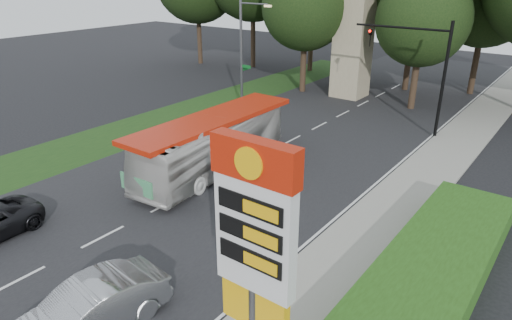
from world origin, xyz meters
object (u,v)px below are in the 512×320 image
Objects in this scene: transit_bus at (214,144)px; sedan_silver at (88,311)px; gas_station_pylon at (255,241)px; traffic_signal_mast at (424,62)px; streetlight_signs at (244,49)px; monument at (354,34)px.

sedan_silver is at bearing -71.70° from transit_bus.
gas_station_pylon is 0.95× the size of traffic_signal_mast.
monument is at bearing 58.03° from streetlight_signs.
monument is at bearing 87.35° from transit_bus.
transit_bus is 2.16× the size of sedan_silver.
streetlight_signs is 0.76× the size of transit_bus.
streetlight_signs reaches higher than transit_bus.
sedan_silver is (5.05, -11.15, -0.66)m from transit_bus.
gas_station_pylon is 30.17m from monument.
traffic_signal_mast is 0.72× the size of monument.
gas_station_pylon is at bearing -80.91° from traffic_signal_mast.
traffic_signal_mast is at bearing 8.92° from streetlight_signs.
gas_station_pylon is at bearing 21.23° from sedan_silver.
streetlight_signs is (-12.67, -1.99, -0.23)m from traffic_signal_mast.
transit_bus is at bearing 136.01° from gas_station_pylon.
sedan_silver is (6.14, -29.40, -4.30)m from monument.
sedan_silver is (-1.54, -23.40, -3.87)m from traffic_signal_mast.
monument is 30.34m from sedan_silver.
traffic_signal_mast is at bearing -38.00° from monument.
transit_bus is at bearing -86.58° from monument.
transit_bus is (1.09, -18.25, -3.63)m from monument.
transit_bus reaches higher than sedan_silver.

